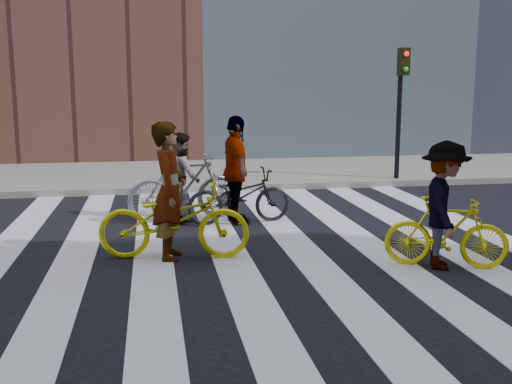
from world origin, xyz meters
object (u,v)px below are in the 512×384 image
object	(u,v)px
traffic_signal	(401,92)
bike_dark_rear	(239,196)
rider_rear	(236,170)
rider_right	(444,205)
bike_yellow_left	(174,220)
bike_silver_mid	(185,187)
rider_mid	(182,177)
rider_left	(169,191)
bike_yellow_right	(446,232)

from	to	relation	value
traffic_signal	bike_dark_rear	bearing A→B (deg)	-141.87
rider_rear	rider_right	bearing A→B (deg)	-149.12
bike_yellow_left	bike_silver_mid	world-z (taller)	bike_silver_mid
bike_yellow_left	rider_mid	bearing A→B (deg)	3.19
bike_yellow_left	bike_dark_rear	size ratio (longest dim) A/B	1.14
rider_mid	rider_left	bearing A→B (deg)	162.81
bike_dark_rear	rider_left	world-z (taller)	rider_left
bike_yellow_left	rider_mid	world-z (taller)	rider_mid
bike_yellow_left	rider_right	size ratio (longest dim) A/B	1.24
bike_yellow_right	rider_left	size ratio (longest dim) A/B	0.83
traffic_signal	bike_yellow_left	world-z (taller)	traffic_signal
rider_mid	traffic_signal	bearing A→B (deg)	-70.55
bike_dark_rear	rider_right	distance (m)	3.89
traffic_signal	rider_mid	size ratio (longest dim) A/B	2.06
traffic_signal	bike_yellow_right	bearing A→B (deg)	-107.96
bike_dark_rear	rider_mid	distance (m)	1.11
bike_dark_rear	rider_right	bearing A→B (deg)	-149.70
rider_right	rider_rear	bearing A→B (deg)	59.07
traffic_signal	bike_dark_rear	distance (m)	6.02
bike_yellow_left	rider_right	world-z (taller)	rider_right
bike_yellow_left	bike_silver_mid	xyz separation A→B (m)	(0.29, 2.42, 0.07)
bike_silver_mid	bike_yellow_left	bearing A→B (deg)	162.81
rider_right	traffic_signal	bearing A→B (deg)	3.40
traffic_signal	rider_left	bearing A→B (deg)	-136.17
bike_silver_mid	rider_right	xyz separation A→B (m)	(3.25, -3.50, 0.23)
bike_yellow_left	bike_yellow_right	bearing A→B (deg)	-97.81
rider_mid	rider_rear	world-z (taller)	rider_rear
bike_dark_rear	rider_rear	world-z (taller)	rider_rear
rider_left	rider_rear	size ratio (longest dim) A/B	1.01
bike_silver_mid	rider_mid	size ratio (longest dim) A/B	1.29
rider_mid	rider_rear	bearing A→B (deg)	-123.41
rider_left	rider_right	bearing A→B (deg)	-97.81
rider_right	bike_yellow_left	bearing A→B (deg)	94.80
rider_left	rider_mid	world-z (taller)	rider_left
bike_yellow_left	rider_rear	world-z (taller)	rider_rear
bike_yellow_left	bike_yellow_right	distance (m)	3.75
bike_yellow_right	rider_mid	xyz separation A→B (m)	(-3.35, 3.50, 0.32)
traffic_signal	bike_silver_mid	world-z (taller)	traffic_signal
bike_yellow_left	traffic_signal	bearing A→B (deg)	-37.01
bike_silver_mid	rider_mid	world-z (taller)	rider_mid
rider_rear	bike_dark_rear	bearing A→B (deg)	-96.44
traffic_signal	rider_left	size ratio (longest dim) A/B	1.71
rider_left	rider_rear	world-z (taller)	rider_left
rider_left	rider_right	size ratio (longest dim) A/B	1.13
rider_left	rider_rear	xyz separation A→B (m)	(1.23, 2.02, -0.01)
bike_silver_mid	rider_right	bearing A→B (deg)	-147.41
bike_yellow_right	bike_dark_rear	bearing A→B (deg)	59.07
bike_yellow_right	rider_right	size ratio (longest dim) A/B	0.94
bike_dark_rear	rider_right	size ratio (longest dim) A/B	1.09
bike_yellow_right	rider_right	world-z (taller)	rider_right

